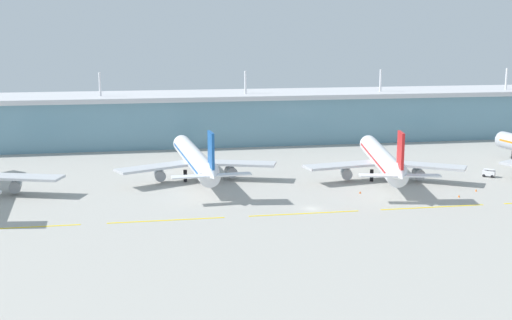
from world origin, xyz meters
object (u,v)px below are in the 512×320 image
object	(u,v)px
safety_cone_left_wingtip	(459,196)
safety_cone_nose_front	(476,190)
baggage_cart	(489,173)
safety_cone_right_wingtip	(360,192)
airliner_near_middle	(195,159)
airliner_far_middle	(382,159)

from	to	relation	value
safety_cone_left_wingtip	safety_cone_nose_front	world-z (taller)	same
baggage_cart	safety_cone_nose_front	size ratio (longest dim) A/B	5.56
baggage_cart	safety_cone_right_wingtip	size ratio (longest dim) A/B	5.56
airliner_near_middle	baggage_cart	xyz separation A→B (m)	(89.93, -12.01, -5.19)
safety_cone_nose_front	safety_cone_right_wingtip	bearing A→B (deg)	173.88
airliner_near_middle	safety_cone_left_wingtip	distance (m)	77.12
safety_cone_left_wingtip	safety_cone_right_wingtip	size ratio (longest dim) A/B	1.00
airliner_far_middle	safety_cone_nose_front	distance (m)	28.76
airliner_far_middle	safety_cone_right_wingtip	xyz separation A→B (m)	(-11.86, -14.93, -6.10)
airliner_near_middle	safety_cone_right_wingtip	bearing A→B (deg)	-30.08
airliner_far_middle	baggage_cart	world-z (taller)	airliner_far_middle
safety_cone_left_wingtip	safety_cone_nose_front	distance (m)	9.67
airliner_near_middle	airliner_far_middle	xyz separation A→B (m)	(55.55, -10.38, -0.00)
safety_cone_left_wingtip	safety_cone_nose_front	bearing A→B (deg)	34.60
airliner_far_middle	baggage_cart	xyz separation A→B (m)	(34.38, -1.63, -5.19)
airliner_far_middle	safety_cone_left_wingtip	xyz separation A→B (m)	(13.23, -23.96, -6.10)
airliner_near_middle	airliner_far_middle	world-z (taller)	same
airliner_far_middle	safety_cone_nose_front	size ratio (longest dim) A/B	91.34
baggage_cart	safety_cone_right_wingtip	distance (m)	48.12
airliner_near_middle	safety_cone_nose_front	size ratio (longest dim) A/B	94.76
airliner_far_middle	safety_cone_right_wingtip	world-z (taller)	airliner_far_middle
safety_cone_left_wingtip	safety_cone_nose_front	xyz separation A→B (m)	(7.96, 5.49, 0.00)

